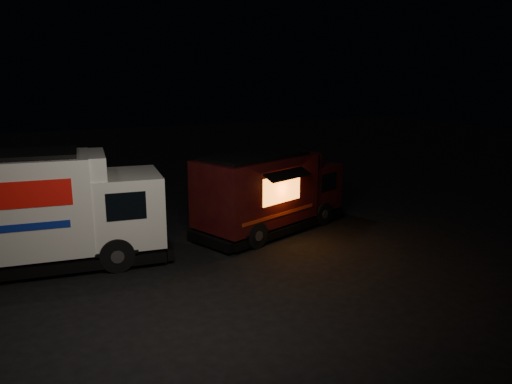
% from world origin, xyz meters
% --- Properties ---
extents(ground, '(80.00, 80.00, 0.00)m').
position_xyz_m(ground, '(0.00, 0.00, 0.00)').
color(ground, black).
rests_on(ground, ground).
extents(white_truck, '(7.58, 3.42, 3.32)m').
position_xyz_m(white_truck, '(-5.11, 2.12, 1.66)').
color(white_truck, silver).
rests_on(white_truck, ground).
extents(red_truck, '(6.36, 4.08, 2.78)m').
position_xyz_m(red_truck, '(2.48, 2.31, 1.39)').
color(red_truck, '#38100A').
rests_on(red_truck, ground).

